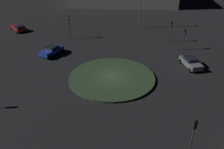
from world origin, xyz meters
TOP-DOWN VIEW (x-y plane):
  - ground_plane at (0.00, 0.00)m, footprint 120.47×120.47m
  - roundabout_island at (0.00, 0.00)m, footprint 12.04×12.04m
  - car_blue at (-1.22, 12.75)m, footprint 4.40×2.84m
  - car_grey at (10.76, -6.26)m, footprint 3.88×4.58m
  - car_red at (0.85, 27.86)m, footprint 2.47×4.14m
  - traffic_light_south at (-5.63, -14.73)m, footprint 0.36×0.39m
  - traffic_light_east at (15.74, -2.14)m, footprint 0.37×0.33m
  - traffic_light_north at (5.62, 16.52)m, footprint 0.35×0.39m
  - traffic_light_east_near at (17.43, 1.55)m, footprint 0.37×0.32m

SIDE VIEW (x-z plane):
  - ground_plane at x=0.00m, z-range 0.00..0.00m
  - roundabout_island at x=0.00m, z-range 0.00..0.28m
  - car_red at x=0.85m, z-range 0.04..1.37m
  - car_grey at x=10.76m, z-range 0.04..1.55m
  - car_blue at x=-1.22m, z-range 0.04..1.57m
  - traffic_light_east at x=15.74m, z-range 0.80..4.52m
  - traffic_light_east_near at x=17.43m, z-range 0.85..4.82m
  - traffic_light_south at x=-5.63m, z-range 0.92..5.32m
  - traffic_light_north at x=5.62m, z-range 0.94..5.43m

